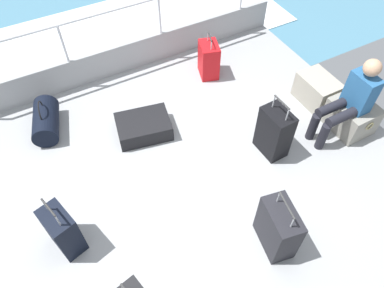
# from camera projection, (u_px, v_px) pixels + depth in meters

# --- Properties ---
(ground_plane) EXTENTS (4.40, 5.20, 0.06)m
(ground_plane) POSITION_uv_depth(u_px,v_px,m) (189.00, 178.00, 4.33)
(ground_plane) COLOR #939699
(gunwale_port) EXTENTS (0.06, 5.20, 0.45)m
(gunwale_port) POSITION_uv_depth(u_px,v_px,m) (119.00, 59.00, 5.33)
(gunwale_port) COLOR #939699
(gunwale_port) RESTS_ON ground_plane
(railing_port) EXTENTS (0.04, 4.20, 1.02)m
(railing_port) POSITION_uv_depth(u_px,v_px,m) (113.00, 26.00, 4.90)
(railing_port) COLOR silver
(railing_port) RESTS_ON ground_plane
(sea_wake) EXTENTS (12.00, 12.00, 0.01)m
(sea_wake) POSITION_uv_depth(u_px,v_px,m) (95.00, 41.00, 6.57)
(sea_wake) COLOR teal
(sea_wake) RESTS_ON ground_plane
(cargo_crate_0) EXTENTS (0.58, 0.39, 0.38)m
(cargo_crate_0) POSITION_uv_depth(u_px,v_px,m) (317.00, 90.00, 4.97)
(cargo_crate_0) COLOR #9E9989
(cargo_crate_0) RESTS_ON ground_plane
(cargo_crate_1) EXTENTS (0.57, 0.46, 0.40)m
(cargo_crate_1) POSITION_uv_depth(u_px,v_px,m) (351.00, 116.00, 4.65)
(cargo_crate_1) COLOR gray
(cargo_crate_1) RESTS_ON ground_plane
(passenger_seated) EXTENTS (0.34, 0.66, 1.10)m
(passenger_seated) POSITION_uv_depth(u_px,v_px,m) (350.00, 99.00, 4.30)
(passenger_seated) COLOR #26598C
(passenger_seated) RESTS_ON ground_plane
(suitcase_0) EXTENTS (0.40, 0.27, 0.83)m
(suitcase_0) POSITION_uv_depth(u_px,v_px,m) (274.00, 132.00, 4.31)
(suitcase_0) COLOR black
(suitcase_0) RESTS_ON ground_plane
(suitcase_1) EXTENTS (0.49, 0.33, 0.75)m
(suitcase_1) POSITION_uv_depth(u_px,v_px,m) (278.00, 228.00, 3.57)
(suitcase_1) COLOR black
(suitcase_1) RESTS_ON ground_plane
(suitcase_2) EXTENTS (0.40, 0.34, 0.66)m
(suitcase_2) POSITION_uv_depth(u_px,v_px,m) (209.00, 60.00, 5.27)
(suitcase_2) COLOR red
(suitcase_2) RESTS_ON ground_plane
(suitcase_3) EXTENTS (0.42, 0.32, 0.75)m
(suitcase_3) POSITION_uv_depth(u_px,v_px,m) (63.00, 231.00, 3.56)
(suitcase_3) COLOR black
(suitcase_3) RESTS_ON ground_plane
(suitcase_5) EXTENTS (0.61, 0.75, 0.22)m
(suitcase_5) POSITION_uv_depth(u_px,v_px,m) (144.00, 127.00, 4.65)
(suitcase_5) COLOR black
(suitcase_5) RESTS_ON ground_plane
(duffel_bag) EXTENTS (0.70, 0.48, 0.47)m
(duffel_bag) POSITION_uv_depth(u_px,v_px,m) (46.00, 121.00, 4.65)
(duffel_bag) COLOR black
(duffel_bag) RESTS_ON ground_plane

